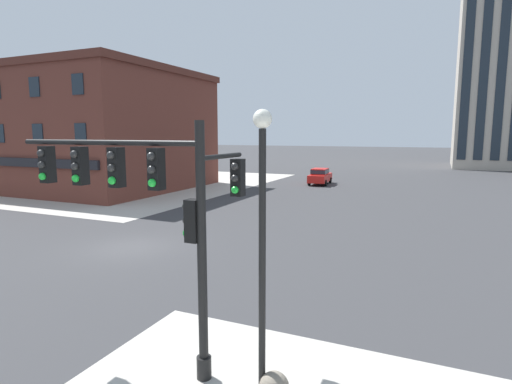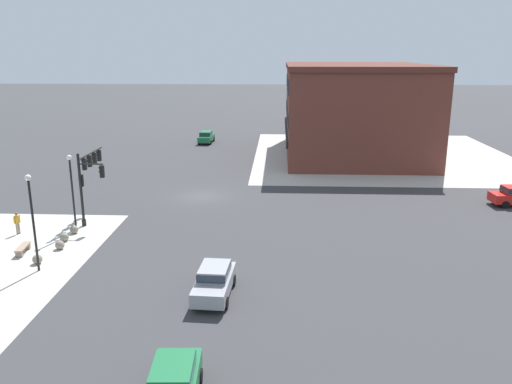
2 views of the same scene
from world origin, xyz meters
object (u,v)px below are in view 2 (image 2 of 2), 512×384
at_px(traffic_signal_main, 88,173).
at_px(street_lamp_mid_sidewalk, 32,212).
at_px(bench_near_signal, 23,248).
at_px(street_lamp_corner_near, 72,185).
at_px(car_main_southbound_far, 173,384).
at_px(car_main_northbound_near, 206,137).
at_px(bollard_sphere_curb_d, 37,259).
at_px(pedestrian_at_curb, 17,222).
at_px(bollard_sphere_curb_a, 74,229).
at_px(bollard_sphere_curb_b, 64,237).
at_px(bollard_sphere_curb_c, 60,245).
at_px(car_main_northbound_far, 214,280).

xyz_separation_m(traffic_signal_main, street_lamp_mid_sidewalk, (9.50, 0.12, -0.09)).
xyz_separation_m(traffic_signal_main, bench_near_signal, (6.84, -2.16, -3.45)).
xyz_separation_m(street_lamp_corner_near, car_main_southbound_far, (18.55, 10.93, -2.65)).
distance_m(traffic_signal_main, car_main_northbound_near, 35.45).
height_order(traffic_signal_main, car_main_southbound_far, traffic_signal_main).
distance_m(traffic_signal_main, bollard_sphere_curb_d, 9.19).
xyz_separation_m(pedestrian_at_curb, street_lamp_mid_sidewalk, (6.21, 4.38, 2.75)).
xyz_separation_m(bench_near_signal, car_main_northbound_near, (-41.95, 6.16, 0.59)).
height_order(bollard_sphere_curb_a, pedestrian_at_curb, pedestrian_at_curb).
relative_size(bollard_sphere_curb_d, street_lamp_mid_sidewalk, 0.10).
bearing_deg(bollard_sphere_curb_b, car_main_southbound_far, 33.49).
bearing_deg(pedestrian_at_curb, bollard_sphere_curb_d, 36.39).
relative_size(bollard_sphere_curb_a, pedestrian_at_curb, 0.37).
height_order(bollard_sphere_curb_b, car_main_southbound_far, car_main_southbound_far).
bearing_deg(street_lamp_corner_near, bollard_sphere_curb_d, -1.81).
distance_m(bollard_sphere_curb_a, pedestrian_at_curb, 4.04).
height_order(bench_near_signal, street_lamp_mid_sidewalk, street_lamp_mid_sidewalk).
height_order(bollard_sphere_curb_c, street_lamp_mid_sidewalk, street_lamp_mid_sidewalk).
bearing_deg(pedestrian_at_curb, traffic_signal_main, 127.73).
distance_m(bench_near_signal, pedestrian_at_curb, 4.17).
distance_m(bollard_sphere_curb_d, street_lamp_corner_near, 6.66).
relative_size(car_main_northbound_far, car_main_southbound_far, 1.00).
bearing_deg(traffic_signal_main, car_main_northbound_far, 42.18).
distance_m(traffic_signal_main, bollard_sphere_curb_c, 6.98).
bearing_deg(bollard_sphere_curb_b, bollard_sphere_curb_a, 177.75).
bearing_deg(bollard_sphere_curb_d, bollard_sphere_curb_a, 178.49).
xyz_separation_m(traffic_signal_main, pedestrian_at_curb, (3.29, -4.26, -2.84)).
height_order(traffic_signal_main, bollard_sphere_curb_d, traffic_signal_main).
bearing_deg(street_lamp_mid_sidewalk, bollard_sphere_curb_d, -151.67).
height_order(bench_near_signal, car_main_northbound_far, car_main_northbound_far).
xyz_separation_m(car_main_northbound_near, car_main_southbound_far, (56.36, 6.69, 0.00)).
bearing_deg(bollard_sphere_curb_b, street_lamp_corner_near, 176.93).
relative_size(traffic_signal_main, bench_near_signal, 3.01).
xyz_separation_m(traffic_signal_main, bollard_sphere_curb_d, (8.50, -0.42, -3.47)).
distance_m(bollard_sphere_curb_b, bollard_sphere_curb_c, 1.51).
bearing_deg(car_main_southbound_far, pedestrian_at_curb, -140.22).
bearing_deg(car_main_northbound_near, bollard_sphere_curb_b, -6.24).
xyz_separation_m(pedestrian_at_curb, car_main_southbound_far, (17.96, 14.95, -0.02)).
height_order(bollard_sphere_curb_a, bench_near_signal, bollard_sphere_curb_a).
bearing_deg(bollard_sphere_curb_a, pedestrian_at_curb, -85.46).
xyz_separation_m(bollard_sphere_curb_b, street_lamp_mid_sidewalk, (4.92, 0.46, 3.38)).
bearing_deg(bollard_sphere_curb_a, bench_near_signal, -25.99).
xyz_separation_m(bollard_sphere_curb_c, car_main_northbound_far, (6.21, 11.14, 0.62)).
xyz_separation_m(bollard_sphere_curb_b, car_main_northbound_far, (7.68, 11.45, 0.62)).
xyz_separation_m(pedestrian_at_curb, car_main_northbound_near, (-38.40, 8.26, -0.02)).
bearing_deg(bollard_sphere_curb_d, car_main_northbound_near, 174.21).
bearing_deg(pedestrian_at_curb, car_main_northbound_near, 167.86).
bearing_deg(bench_near_signal, car_main_northbound_far, 67.79).
height_order(street_lamp_corner_near, street_lamp_mid_sidewalk, street_lamp_mid_sidewalk).
bearing_deg(car_main_northbound_near, street_lamp_corner_near, -6.40).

